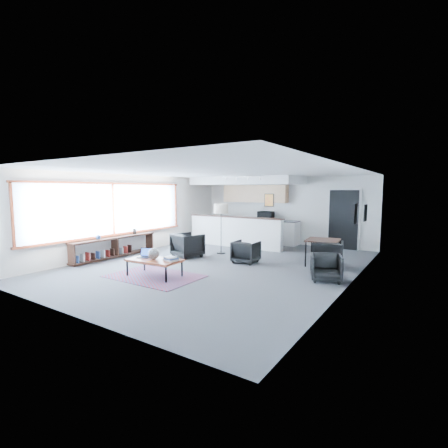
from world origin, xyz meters
The scene contains 21 objects.
room centered at (0.00, 0.00, 1.30)m, with size 7.02×9.02×2.62m.
window centered at (-3.46, -0.90, 1.46)m, with size 0.10×5.95×1.66m.
console centered at (-3.30, -1.05, 0.33)m, with size 0.35×3.00×0.80m.
kitchenette centered at (-1.20, 3.71, 1.38)m, with size 4.20×1.96×2.60m.
doorway centered at (2.30, 4.42, 1.07)m, with size 1.10×0.12×2.15m.
track_light centered at (-0.59, 2.20, 2.53)m, with size 1.60×0.07×0.15m.
wall_art_lower centered at (3.47, 0.40, 1.55)m, with size 0.03×0.38×0.48m.
wall_art_upper centered at (3.47, 1.70, 1.50)m, with size 0.03×0.34×0.44m.
kilim_rug centered at (-0.64, -1.95, 0.01)m, with size 2.21×1.52×0.01m.
coffee_table centered at (-0.64, -1.95, 0.39)m, with size 1.35×0.79×0.43m.
laptop centered at (-1.01, -1.88, 0.49)m, with size 0.37×0.33×0.22m.
ceramic_pot centered at (-0.65, -1.95, 0.57)m, with size 0.28×0.28×0.28m.
book_stack centered at (-0.19, -1.84, 0.47)m, with size 0.36×0.31×0.10m.
coaster centered at (-0.54, -2.21, 0.43)m, with size 0.12×0.12×0.01m.
armchair_left centered at (-1.45, 0.30, 0.41)m, with size 0.80×0.75×0.83m, color black.
armchair_right centered at (0.48, 0.60, 0.35)m, with size 0.68×0.64×0.70m, color black.
floor_lamp centered at (-0.89, 1.35, 1.43)m, with size 0.60×0.60×1.65m.
dining_table centered at (2.43, 1.49, 0.67)m, with size 0.96×0.96×0.73m.
dining_chair_near centered at (2.97, -0.05, 0.29)m, with size 0.57×0.53×0.59m, color black.
dining_chair_far centered at (2.62, 1.34, 0.34)m, with size 0.66×0.62×0.68m, color black.
microwave centered at (-0.62, 4.15, 1.13)m, with size 0.59×0.33×0.40m, color black.
Camera 1 is at (5.01, -7.49, 2.10)m, focal length 26.00 mm.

